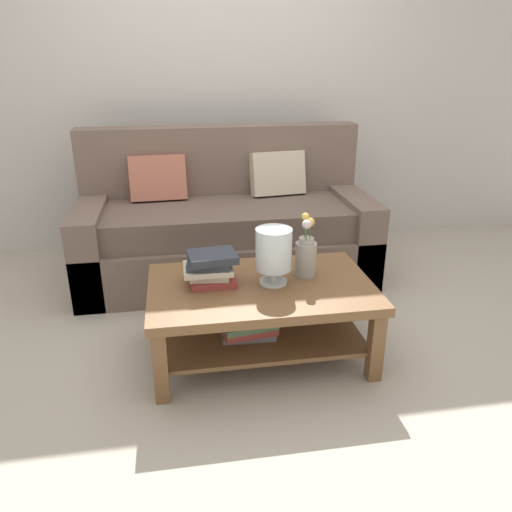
{
  "coord_description": "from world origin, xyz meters",
  "views": [
    {
      "loc": [
        -0.42,
        -2.59,
        1.56
      ],
      "look_at": [
        -0.0,
        -0.11,
        0.53
      ],
      "focal_mm": 34.97,
      "sensor_mm": 36.0,
      "label": 1
    }
  ],
  "objects_px": {
    "glass_hurricane_vase": "(274,251)",
    "flower_pitcher": "(306,254)",
    "book_stack_main": "(210,268)",
    "coffee_table": "(260,305)",
    "couch": "(225,227)"
  },
  "relations": [
    {
      "from": "glass_hurricane_vase",
      "to": "flower_pitcher",
      "type": "height_order",
      "value": "flower_pitcher"
    },
    {
      "from": "book_stack_main",
      "to": "coffee_table",
      "type": "bearing_deg",
      "value": -12.35
    },
    {
      "from": "couch",
      "to": "glass_hurricane_vase",
      "type": "xyz_separation_m",
      "value": [
        0.13,
        -1.13,
        0.25
      ]
    },
    {
      "from": "book_stack_main",
      "to": "glass_hurricane_vase",
      "type": "distance_m",
      "value": 0.34
    },
    {
      "from": "couch",
      "to": "book_stack_main",
      "type": "xyz_separation_m",
      "value": [
        -0.19,
        -1.09,
        0.16
      ]
    },
    {
      "from": "coffee_table",
      "to": "book_stack_main",
      "type": "xyz_separation_m",
      "value": [
        -0.25,
        0.06,
        0.21
      ]
    },
    {
      "from": "coffee_table",
      "to": "glass_hurricane_vase",
      "type": "xyz_separation_m",
      "value": [
        0.07,
        0.01,
        0.3
      ]
    },
    {
      "from": "couch",
      "to": "book_stack_main",
      "type": "bearing_deg",
      "value": -100.09
    },
    {
      "from": "couch",
      "to": "glass_hurricane_vase",
      "type": "relative_size",
      "value": 6.92
    },
    {
      "from": "couch",
      "to": "flower_pitcher",
      "type": "height_order",
      "value": "couch"
    },
    {
      "from": "couch",
      "to": "flower_pitcher",
      "type": "relative_size",
      "value": 5.91
    },
    {
      "from": "coffee_table",
      "to": "glass_hurricane_vase",
      "type": "relative_size",
      "value": 3.91
    },
    {
      "from": "coffee_table",
      "to": "book_stack_main",
      "type": "bearing_deg",
      "value": 167.65
    },
    {
      "from": "coffee_table",
      "to": "glass_hurricane_vase",
      "type": "height_order",
      "value": "glass_hurricane_vase"
    },
    {
      "from": "book_stack_main",
      "to": "couch",
      "type": "bearing_deg",
      "value": 79.91
    }
  ]
}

